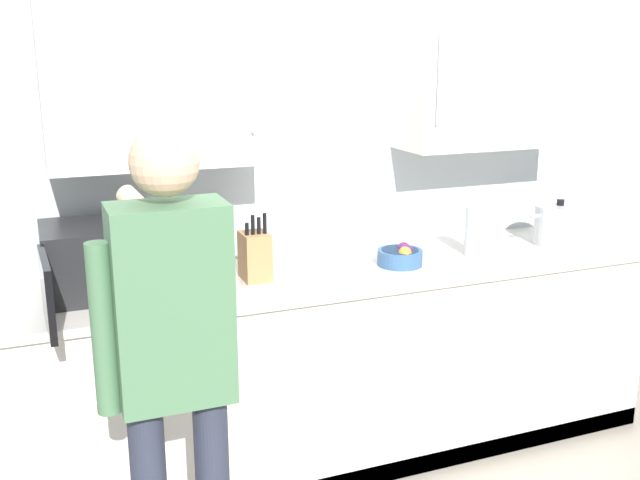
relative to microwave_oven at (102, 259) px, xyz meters
The scene contains 8 objects.
back_wall_tiled 1.14m from the microwave_oven, 15.29° to the left, with size 4.19×0.44×2.60m.
counter_unit 1.20m from the microwave_oven, ahead, with size 2.98×0.66×0.91m.
microwave_oven is the anchor object (origin of this frame).
knife_block 0.62m from the microwave_oven, ahead, with size 0.11×0.15×0.29m.
stock_pot 2.17m from the microwave_oven, ahead, with size 0.34×0.24×0.23m.
fruit_bowl 1.28m from the microwave_oven, ahead, with size 0.20×0.20×0.10m.
thermos_flask 1.67m from the microwave_oven, ahead, with size 0.09×0.09×0.23m.
person_figure 0.84m from the microwave_oven, 82.00° to the right, with size 0.44×0.63×1.65m.
Camera 1 is at (-1.28, -2.21, 1.87)m, focal length 41.45 mm.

